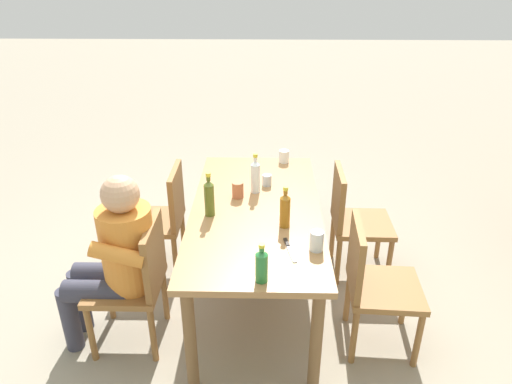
% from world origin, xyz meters
% --- Properties ---
extents(ground_plane, '(24.00, 24.00, 0.00)m').
position_xyz_m(ground_plane, '(0.00, 0.00, 0.00)').
color(ground_plane, gray).
extents(dining_table, '(1.73, 0.85, 0.77)m').
position_xyz_m(dining_table, '(0.00, 0.00, 0.68)').
color(dining_table, '#A37547').
rests_on(dining_table, ground_plane).
extents(chair_near_right, '(0.44, 0.44, 0.87)m').
position_xyz_m(chair_near_right, '(0.39, -0.73, 0.49)').
color(chair_near_right, olive).
rests_on(chair_near_right, ground_plane).
extents(chair_far_left, '(0.45, 0.45, 0.87)m').
position_xyz_m(chair_far_left, '(-0.39, 0.73, 0.49)').
color(chair_far_left, olive).
rests_on(chair_far_left, ground_plane).
extents(chair_far_right, '(0.46, 0.46, 0.87)m').
position_xyz_m(chair_far_right, '(0.39, 0.73, 0.49)').
color(chair_far_right, olive).
rests_on(chair_far_right, ground_plane).
extents(chair_near_left, '(0.44, 0.44, 0.87)m').
position_xyz_m(chair_near_left, '(-0.39, -0.73, 0.49)').
color(chair_near_left, olive).
rests_on(chair_near_left, ground_plane).
extents(person_in_white_shirt, '(0.47, 0.61, 1.18)m').
position_xyz_m(person_in_white_shirt, '(0.39, -0.84, 0.66)').
color(person_in_white_shirt, orange).
rests_on(person_in_white_shirt, ground_plane).
extents(bottle_clear, '(0.06, 0.06, 0.29)m').
position_xyz_m(bottle_clear, '(-0.24, -0.01, 0.90)').
color(bottle_clear, white).
rests_on(bottle_clear, dining_table).
extents(bottle_green, '(0.06, 0.06, 0.22)m').
position_xyz_m(bottle_green, '(0.77, 0.05, 0.87)').
color(bottle_green, '#287A38').
rests_on(bottle_green, dining_table).
extents(bottle_olive, '(0.06, 0.06, 0.30)m').
position_xyz_m(bottle_olive, '(0.09, -0.29, 0.90)').
color(bottle_olive, '#566623').
rests_on(bottle_olive, dining_table).
extents(bottle_amber, '(0.06, 0.06, 0.27)m').
position_xyz_m(bottle_amber, '(0.23, 0.18, 0.89)').
color(bottle_amber, '#996019').
rests_on(bottle_amber, dining_table).
extents(cup_glass, '(0.08, 0.08, 0.12)m').
position_xyz_m(cup_glass, '(0.48, 0.35, 0.83)').
color(cup_glass, silver).
rests_on(cup_glass, dining_table).
extents(cup_terracotta, '(0.08, 0.08, 0.11)m').
position_xyz_m(cup_terracotta, '(-0.16, -0.13, 0.83)').
color(cup_terracotta, '#BC6B47').
rests_on(cup_terracotta, dining_table).
extents(cup_steel, '(0.07, 0.07, 0.08)m').
position_xyz_m(cup_steel, '(-0.35, 0.07, 0.81)').
color(cup_steel, '#B2B7BC').
rests_on(cup_steel, dining_table).
extents(cup_white, '(0.08, 0.08, 0.10)m').
position_xyz_m(cup_white, '(-0.78, 0.21, 0.82)').
color(cup_white, white).
rests_on(cup_white, dining_table).
extents(table_knife, '(0.24, 0.07, 0.01)m').
position_xyz_m(table_knife, '(0.48, 0.20, 0.78)').
color(table_knife, silver).
rests_on(table_knife, dining_table).
extents(backpack_by_near_side, '(0.32, 0.25, 0.43)m').
position_xyz_m(backpack_by_near_side, '(-1.36, 0.02, 0.21)').
color(backpack_by_near_side, '#2D4784').
rests_on(backpack_by_near_side, ground_plane).
extents(backpack_by_far_side, '(0.28, 0.26, 0.46)m').
position_xyz_m(backpack_by_far_side, '(-1.31, 0.20, 0.22)').
color(backpack_by_far_side, black).
rests_on(backpack_by_far_side, ground_plane).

